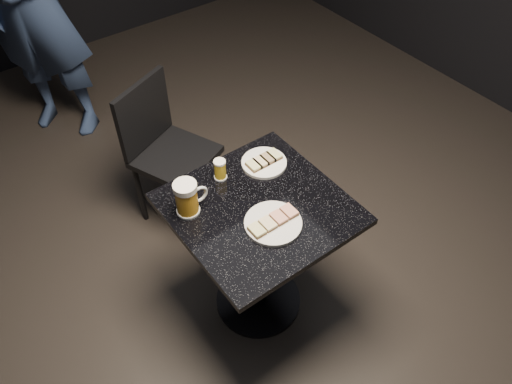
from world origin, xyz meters
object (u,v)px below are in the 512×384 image
Objects in this scene: table at (259,242)px; beer_mug at (187,198)px; beer_tumbler at (220,169)px; patron at (30,1)px; plate_small at (264,163)px; chair at (165,146)px; plate_large at (273,223)px.

beer_mug reaches higher than table.
beer_tumbler is (0.22, 0.09, -0.03)m from beer_mug.
table is at bearing -35.88° from patron.
table is at bearing -82.16° from beer_tumbler.
plate_small is at bearing -12.65° from beer_tumbler.
chair reaches higher than beer_tumbler.
chair is at bearing -32.48° from patron.
plate_small is 0.72m from chair.
beer_mug is at bearing 148.25° from table.
beer_mug reaches higher than plate_small.
beer_tumbler is (-0.02, 0.35, 0.04)m from plate_large.
plate_large is at bearing -48.64° from beer_mug.
plate_small is (0.19, 0.31, 0.00)m from plate_large.
patron reaches higher than plate_small.
table is at bearing -89.16° from chair.
beer_mug is (-0.05, -1.87, -0.10)m from patron.
chair reaches higher than table.
beer_tumbler reaches higher than plate_large.
table is at bearing 83.48° from plate_large.
plate_small is at bearing 47.90° from table.
beer_mug is 0.18× the size of chair.
plate_large is 0.31× the size of table.
chair is at bearing 89.96° from plate_large.
plate_small is 1.88m from patron.
beer_tumbler is at bearing -91.95° from chair.
patron is 1.80m from beer_tumbler.
plate_large is 1.49× the size of beer_mug.
patron is 18.88× the size of beer_tumbler.
plate_large is 0.27× the size of chair.
plate_large and plate_small have the same top height.
patron is (-0.38, 1.83, 0.17)m from plate_small.
patron reaches higher than chair.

